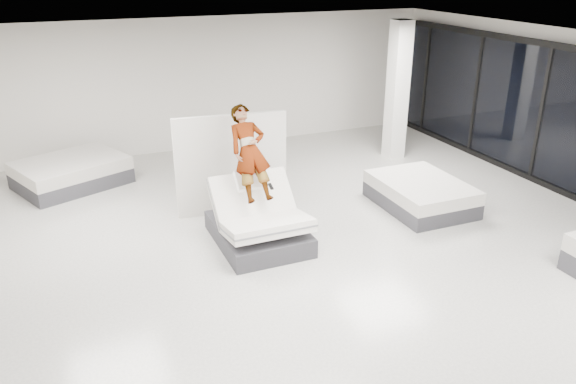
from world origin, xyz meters
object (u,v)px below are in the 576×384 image
(hero_bed, at_px, (259,224))
(divider_panel, at_px, (232,165))
(remote, at_px, (271,186))
(column, at_px, (397,91))
(flat_bed_right_far, at_px, (421,194))
(person, at_px, (251,170))
(flat_bed_left_far, at_px, (71,173))

(hero_bed, height_order, divider_panel, divider_panel)
(remote, distance_m, column, 5.28)
(hero_bed, height_order, flat_bed_right_far, hero_bed)
(divider_panel, relative_size, flat_bed_right_far, 1.07)
(divider_panel, bearing_deg, person, -83.69)
(hero_bed, xyz_separation_m, remote, (0.22, -0.02, 0.64))
(flat_bed_right_far, bearing_deg, person, 177.87)
(person, bearing_deg, column, 29.92)
(remote, height_order, flat_bed_left_far, remote)
(remote, height_order, flat_bed_right_far, remote)
(person, bearing_deg, flat_bed_right_far, -2.38)
(person, bearing_deg, hero_bed, -90.00)
(flat_bed_left_far, bearing_deg, column, -7.96)
(person, xyz_separation_m, divider_panel, (-0.01, 1.07, -0.26))
(person, bearing_deg, remote, -57.85)
(flat_bed_right_far, height_order, flat_bed_left_far, flat_bed_left_far)
(hero_bed, bearing_deg, person, 90.25)
(flat_bed_left_far, height_order, column, column)
(hero_bed, relative_size, column, 0.57)
(person, relative_size, remote, 12.00)
(divider_panel, bearing_deg, flat_bed_left_far, 142.53)
(person, xyz_separation_m, remote, (0.22, -0.35, -0.20))
(hero_bed, height_order, remote, hero_bed)
(hero_bed, relative_size, person, 1.08)
(person, relative_size, flat_bed_right_far, 0.87)
(flat_bed_left_far, bearing_deg, person, -53.16)
(person, xyz_separation_m, flat_bed_left_far, (-2.74, 3.66, -0.91))
(remote, bearing_deg, flat_bed_left_far, 126.22)
(hero_bed, bearing_deg, divider_panel, 90.31)
(divider_panel, height_order, flat_bed_right_far, divider_panel)
(hero_bed, relative_size, flat_bed_right_far, 0.94)
(column, bearing_deg, person, -149.83)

